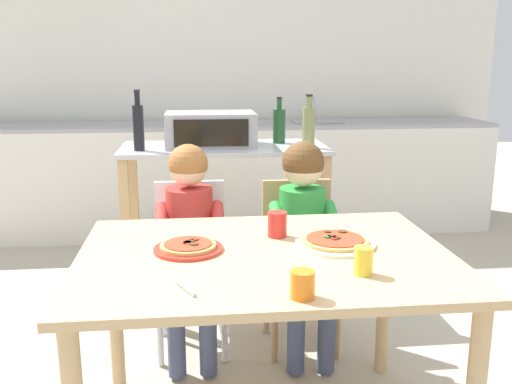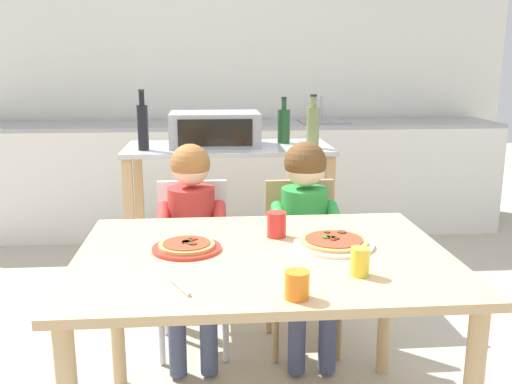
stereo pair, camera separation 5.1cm
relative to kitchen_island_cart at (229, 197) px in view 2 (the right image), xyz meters
name	(u,v)px [view 2 (the right image)]	position (x,y,z in m)	size (l,w,h in m)	color
ground_plane	(243,303)	(0.07, -0.15, -0.61)	(12.32, 12.32, 0.00)	#B7AD99
back_wall_tiled	(228,66)	(0.07, 1.75, 0.74)	(4.88, 0.12, 2.70)	white
kitchen_counter	(231,177)	(0.07, 1.34, -0.16)	(4.39, 0.60, 1.10)	silver
kitchen_island_cart	(229,197)	(0.00, 0.00, 0.00)	(1.19, 0.54, 0.92)	#B7BABF
toaster_oven	(215,129)	(-0.08, 0.00, 0.40)	(0.51, 0.34, 0.19)	#999BA0
bottle_slim_sauce	(313,126)	(0.47, -0.12, 0.43)	(0.07, 0.07, 0.30)	olive
bottle_tall_green_wine	(143,125)	(-0.47, -0.12, 0.44)	(0.06, 0.06, 0.33)	black
bottle_dark_olive_oil	(284,125)	(0.33, 0.09, 0.41)	(0.07, 0.07, 0.27)	#1E4723
dining_table	(263,278)	(0.07, -1.39, 0.04)	(1.31, 0.96, 0.74)	tan
dining_chair_left	(193,252)	(-0.20, -0.61, -0.13)	(0.36, 0.36, 0.81)	silver
dining_chair_right	(301,251)	(0.33, -0.63, -0.13)	(0.36, 0.36, 0.81)	tan
child_in_red_shirt	(192,227)	(-0.20, -0.73, 0.04)	(0.32, 0.42, 1.01)	#424C6B
child_in_green_shirt	(306,221)	(0.33, -0.75, 0.06)	(0.32, 0.42, 1.02)	#424C6B
pizza_plate_red_rimmed	(187,247)	(-0.20, -1.33, 0.14)	(0.25, 0.25, 0.03)	red
pizza_plate_white	(334,242)	(0.33, -1.33, 0.14)	(0.29, 0.29, 0.03)	white
drinking_cup_red	(277,224)	(0.14, -1.20, 0.18)	(0.07, 0.07, 0.10)	red
drinking_cup_yellow	(360,262)	(0.35, -1.62, 0.18)	(0.06, 0.06, 0.09)	yellow
drinking_cup_orange	(297,285)	(0.13, -1.78, 0.17)	(0.07, 0.07, 0.08)	orange
serving_spoon	(180,287)	(-0.21, -1.68, 0.14)	(0.01, 0.01, 0.14)	#B7BABF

